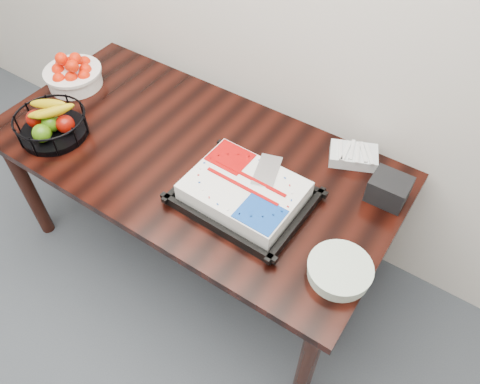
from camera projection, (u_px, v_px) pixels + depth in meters
The scene contains 7 objects.
table at pixel (192, 167), 2.09m from camera, with size 1.80×0.90×0.75m.
cake_tray at pixel (244, 193), 1.81m from camera, with size 0.50×0.40×0.10m.
tangerine_bowl at pixel (72, 72), 2.28m from camera, with size 0.28×0.28×0.18m.
fruit_basket at pixel (51, 123), 2.05m from camera, with size 0.31×0.31×0.17m.
plate_stack at pixel (339, 271), 1.60m from camera, with size 0.23×0.23×0.06m.
fork_bag at pixel (353, 155), 1.97m from camera, with size 0.23×0.20×0.06m.
napkin_box at pixel (389, 189), 1.81m from camera, with size 0.15×0.13×0.11m, color black.
Camera 1 is at (0.98, 0.91, 2.17)m, focal length 35.00 mm.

